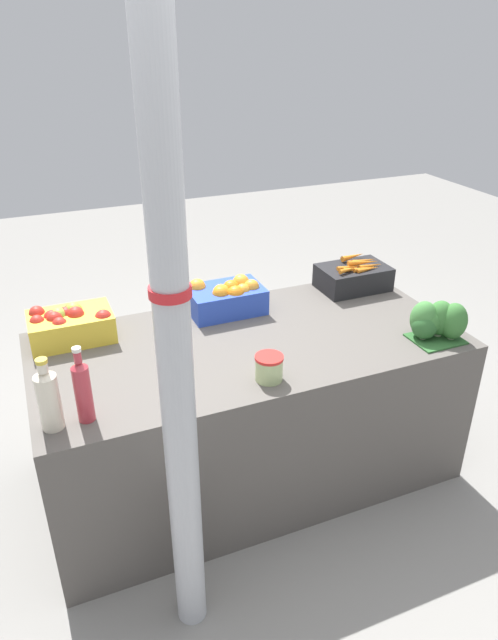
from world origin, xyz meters
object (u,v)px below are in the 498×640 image
at_px(juice_bottle_ruby, 83,390).
at_px(broccoli_pile, 435,321).
at_px(apple_crate, 70,323).
at_px(carrot_crate, 354,276).
at_px(support_pole, 173,330).
at_px(pickle_jar, 269,368).
at_px(orange_crate, 227,297).
at_px(juice_bottle_cloudy, 49,399).

bearing_deg(juice_bottle_ruby, broccoli_pile, 0.46).
distance_m(apple_crate, carrot_crate, 1.46).
xyz_separation_m(support_pole, pickle_jar, (0.45, 0.33, -0.42)).
relative_size(support_pole, broccoli_pile, 10.58).
bearing_deg(carrot_crate, broccoli_pile, -86.50).
bearing_deg(orange_crate, support_pole, -118.19).
height_order(broccoli_pile, juice_bottle_cloudy, juice_bottle_cloudy).
bearing_deg(juice_bottle_cloudy, carrot_crate, 21.33).
distance_m(broccoli_pile, juice_bottle_ruby, 1.52).
bearing_deg(broccoli_pile, juice_bottle_ruby, -179.54).
bearing_deg(juice_bottle_ruby, orange_crate, 39.17).
bearing_deg(juice_bottle_cloudy, juice_bottle_ruby, 0.00).
height_order(orange_crate, pickle_jar, orange_crate).
distance_m(apple_crate, juice_bottle_ruby, 0.63).
bearing_deg(apple_crate, broccoli_pile, -22.35).
bearing_deg(juice_bottle_ruby, pickle_jar, -0.96).
bearing_deg(carrot_crate, apple_crate, 179.86).
bearing_deg(support_pole, pickle_jar, 35.77).
height_order(broccoli_pile, pickle_jar, broccoli_pile).
bearing_deg(orange_crate, broccoli_pile, -38.93).
xyz_separation_m(apple_crate, pickle_jar, (0.68, -0.64, -0.02)).
bearing_deg(apple_crate, support_pole, -76.97).
bearing_deg(orange_crate, carrot_crate, 0.07).
bearing_deg(carrot_crate, juice_bottle_ruby, -157.19).
xyz_separation_m(juice_bottle_cloudy, juice_bottle_ruby, (0.11, 0.00, 0.01)).
distance_m(juice_bottle_cloudy, juice_bottle_ruby, 0.11).
xyz_separation_m(apple_crate, carrot_crate, (1.46, -0.00, -0.01)).
bearing_deg(juice_bottle_ruby, carrot_crate, 22.81).
height_order(support_pole, juice_bottle_cloudy, support_pole).
xyz_separation_m(orange_crate, juice_bottle_cloudy, (-0.88, -0.62, 0.04)).
xyz_separation_m(broccoli_pile, juice_bottle_ruby, (-1.52, -0.01, 0.04)).
relative_size(support_pole, apple_crate, 6.82).
height_order(carrot_crate, juice_bottle_ruby, juice_bottle_ruby).
bearing_deg(apple_crate, carrot_crate, -0.14).
distance_m(apple_crate, broccoli_pile, 1.61).
height_order(apple_crate, orange_crate, orange_crate).
distance_m(carrot_crate, juice_bottle_cloudy, 1.71).
xyz_separation_m(orange_crate, broccoli_pile, (0.75, -0.61, 0.01)).
bearing_deg(support_pole, carrot_crate, 37.98).
distance_m(orange_crate, pickle_jar, 0.64).
bearing_deg(support_pole, juice_bottle_ruby, 126.14).
height_order(support_pole, pickle_jar, support_pole).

